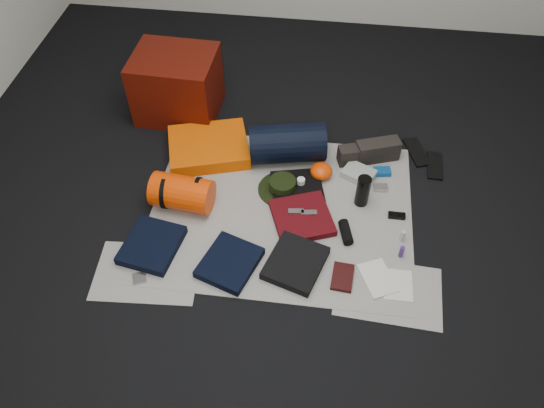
# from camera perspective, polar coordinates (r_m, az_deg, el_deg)

# --- Properties ---
(floor) EXTENTS (4.50, 4.50, 0.02)m
(floor) POSITION_cam_1_polar(r_m,az_deg,el_deg) (3.30, 1.01, -0.84)
(floor) COLOR black
(floor) RESTS_ON ground
(newspaper_mat) EXTENTS (1.60, 1.30, 0.01)m
(newspaper_mat) POSITION_cam_1_polar(r_m,az_deg,el_deg) (3.29, 1.02, -0.70)
(newspaper_mat) COLOR #B5B1A7
(newspaper_mat) RESTS_ON floor
(newspaper_sheet_front_left) EXTENTS (0.61, 0.44, 0.00)m
(newspaper_sheet_front_left) POSITION_cam_1_polar(r_m,az_deg,el_deg) (3.10, -13.30, -7.16)
(newspaper_sheet_front_left) COLOR #B5B1A7
(newspaper_sheet_front_left) RESTS_ON floor
(newspaper_sheet_front_right) EXTENTS (0.60, 0.43, 0.00)m
(newspaper_sheet_front_right) POSITION_cam_1_polar(r_m,az_deg,el_deg) (3.02, 12.38, -9.16)
(newspaper_sheet_front_right) COLOR #B5B1A7
(newspaper_sheet_front_right) RESTS_ON floor
(red_cabinet) EXTENTS (0.58, 0.49, 0.47)m
(red_cabinet) POSITION_cam_1_polar(r_m,az_deg,el_deg) (3.89, -10.18, 12.49)
(red_cabinet) COLOR #510E05
(red_cabinet) RESTS_ON floor
(sleeping_pad) EXTENTS (0.62, 0.56, 0.09)m
(sleeping_pad) POSITION_cam_1_polar(r_m,az_deg,el_deg) (3.63, -6.84, 6.09)
(sleeping_pad) COLOR #F15902
(sleeping_pad) RESTS_ON newspaper_mat
(stuff_sack) EXTENTS (0.39, 0.25, 0.22)m
(stuff_sack) POSITION_cam_1_polar(r_m,az_deg,el_deg) (3.28, -9.64, 1.19)
(stuff_sack) COLOR #E33A03
(stuff_sack) RESTS_ON newspaper_mat
(sack_strap_left) EXTENTS (0.02, 0.22, 0.22)m
(sack_strap_left) POSITION_cam_1_polar(r_m,az_deg,el_deg) (3.31, -11.31, 1.34)
(sack_strap_left) COLOR black
(sack_strap_left) RESTS_ON newspaper_mat
(sack_strap_right) EXTENTS (0.02, 0.22, 0.22)m
(sack_strap_right) POSITION_cam_1_polar(r_m,az_deg,el_deg) (3.26, -7.95, 1.02)
(sack_strap_right) COLOR black
(sack_strap_right) RESTS_ON newspaper_mat
(navy_duffel) EXTENTS (0.54, 0.35, 0.26)m
(navy_duffel) POSITION_cam_1_polar(r_m,az_deg,el_deg) (3.51, 1.66, 6.53)
(navy_duffel) COLOR black
(navy_duffel) RESTS_ON newspaper_mat
(boonie_brim) EXTENTS (0.34, 0.34, 0.01)m
(boonie_brim) POSITION_cam_1_polar(r_m,az_deg,el_deg) (3.39, 1.13, 1.61)
(boonie_brim) COLOR black
(boonie_brim) RESTS_ON newspaper_mat
(boonie_crown) EXTENTS (0.17, 0.17, 0.07)m
(boonie_crown) POSITION_cam_1_polar(r_m,az_deg,el_deg) (3.36, 1.14, 2.08)
(boonie_crown) COLOR black
(boonie_crown) RESTS_ON boonie_brim
(hiking_boot_left) EXTENTS (0.27, 0.16, 0.13)m
(hiking_boot_left) POSITION_cam_1_polar(r_m,az_deg,el_deg) (3.58, 9.13, 5.31)
(hiking_boot_left) COLOR black
(hiking_boot_left) RESTS_ON newspaper_mat
(hiking_boot_right) EXTENTS (0.31, 0.20, 0.14)m
(hiking_boot_right) POSITION_cam_1_polar(r_m,az_deg,el_deg) (3.62, 11.29, 5.68)
(hiking_boot_right) COLOR black
(hiking_boot_right) RESTS_ON newspaper_mat
(flip_flop_left) EXTENTS (0.18, 0.29, 0.02)m
(flip_flop_left) POSITION_cam_1_polar(r_m,az_deg,el_deg) (3.77, 15.30, 5.41)
(flip_flop_left) COLOR black
(flip_flop_left) RESTS_ON floor
(flip_flop_right) EXTENTS (0.11, 0.26, 0.01)m
(flip_flop_right) POSITION_cam_1_polar(r_m,az_deg,el_deg) (3.71, 17.10, 3.97)
(flip_flop_right) COLOR black
(flip_flop_right) RESTS_ON floor
(trousers_navy_a) EXTENTS (0.36, 0.39, 0.05)m
(trousers_navy_a) POSITION_cam_1_polar(r_m,az_deg,el_deg) (3.16, -12.81, -4.33)
(trousers_navy_a) COLOR black
(trousers_navy_a) RESTS_ON newspaper_mat
(trousers_navy_b) EXTENTS (0.38, 0.40, 0.05)m
(trousers_navy_b) POSITION_cam_1_polar(r_m,az_deg,el_deg) (3.03, -4.59, -6.31)
(trousers_navy_b) COLOR black
(trousers_navy_b) RESTS_ON newspaper_mat
(trousers_charcoal) EXTENTS (0.38, 0.41, 0.05)m
(trousers_charcoal) POSITION_cam_1_polar(r_m,az_deg,el_deg) (3.02, 2.54, -6.36)
(trousers_charcoal) COLOR black
(trousers_charcoal) RESTS_ON newspaper_mat
(black_tshirt) EXTENTS (0.38, 0.36, 0.03)m
(black_tshirt) POSITION_cam_1_polar(r_m,az_deg,el_deg) (3.39, 2.73, 1.75)
(black_tshirt) COLOR black
(black_tshirt) RESTS_ON newspaper_mat
(red_shirt) EXTENTS (0.44, 0.44, 0.05)m
(red_shirt) POSITION_cam_1_polar(r_m,az_deg,el_deg) (3.22, 3.25, -1.47)
(red_shirt) COLOR #4C080D
(red_shirt) RESTS_ON newspaper_mat
(orange_stuff_sack) EXTENTS (0.18, 0.18, 0.09)m
(orange_stuff_sack) POSITION_cam_1_polar(r_m,az_deg,el_deg) (3.46, 5.32, 3.55)
(orange_stuff_sack) COLOR #E33A03
(orange_stuff_sack) RESTS_ON newspaper_mat
(first_aid_pouch) EXTENTS (0.24, 0.22, 0.05)m
(first_aid_pouch) POSITION_cam_1_polar(r_m,az_deg,el_deg) (3.51, 9.30, 3.23)
(first_aid_pouch) COLOR #979F97
(first_aid_pouch) RESTS_ON newspaper_mat
(water_bottle) EXTENTS (0.10, 0.10, 0.21)m
(water_bottle) POSITION_cam_1_polar(r_m,az_deg,el_deg) (3.29, 9.74, 1.39)
(water_bottle) COLOR black
(water_bottle) RESTS_ON newspaper_mat
(speaker) EXTENTS (0.10, 0.17, 0.06)m
(speaker) POSITION_cam_1_polar(r_m,az_deg,el_deg) (3.17, 7.94, -3.03)
(speaker) COLOR black
(speaker) RESTS_ON newspaper_mat
(compact_camera) EXTENTS (0.09, 0.06, 0.03)m
(compact_camera) POSITION_cam_1_polar(r_m,az_deg,el_deg) (3.45, 11.55, 1.72)
(compact_camera) COLOR #AFAEB3
(compact_camera) RESTS_ON newspaper_mat
(cyan_case) EXTENTS (0.12, 0.09, 0.03)m
(cyan_case) POSITION_cam_1_polar(r_m,az_deg,el_deg) (3.56, 11.76, 3.44)
(cyan_case) COLOR navy
(cyan_case) RESTS_ON newspaper_mat
(toiletry_purple) EXTENTS (0.04, 0.04, 0.08)m
(toiletry_purple) POSITION_cam_1_polar(r_m,az_deg,el_deg) (3.13, 13.75, -5.00)
(toiletry_purple) COLOR #412372
(toiletry_purple) RESTS_ON newspaper_mat
(toiletry_clear) EXTENTS (0.03, 0.03, 0.08)m
(toiletry_clear) POSITION_cam_1_polar(r_m,az_deg,el_deg) (3.20, 13.87, -3.35)
(toiletry_clear) COLOR #ACB1AC
(toiletry_clear) RESTS_ON newspaper_mat
(paperback_book) EXTENTS (0.13, 0.19, 0.03)m
(paperback_book) POSITION_cam_1_polar(r_m,az_deg,el_deg) (3.00, 7.58, -7.79)
(paperback_book) COLOR black
(paperback_book) RESTS_ON newspaper_mat
(map_booklet) EXTENTS (0.24, 0.28, 0.01)m
(map_booklet) POSITION_cam_1_polar(r_m,az_deg,el_deg) (3.04, 11.30, -7.84)
(map_booklet) COLOR silver
(map_booklet) RESTS_ON newspaper_mat
(map_printout) EXTENTS (0.16, 0.20, 0.01)m
(map_printout) POSITION_cam_1_polar(r_m,az_deg,el_deg) (3.04, 13.41, -8.47)
(map_printout) COLOR silver
(map_printout) RESTS_ON newspaper_mat
(sunglasses) EXTENTS (0.10, 0.04, 0.03)m
(sunglasses) POSITION_cam_1_polar(r_m,az_deg,el_deg) (3.33, 13.26, -1.23)
(sunglasses) COLOR black
(sunglasses) RESTS_ON newspaper_mat
(key_cluster) EXTENTS (0.10, 0.10, 0.01)m
(key_cluster) POSITION_cam_1_polar(r_m,az_deg,el_deg) (3.07, -14.06, -7.75)
(key_cluster) COLOR #AFAEB3
(key_cluster) RESTS_ON newspaper_mat
(tape_roll) EXTENTS (0.05, 0.05, 0.04)m
(tape_roll) POSITION_cam_1_polar(r_m,az_deg,el_deg) (3.39, 3.14, 2.47)
(tape_roll) COLOR silver
(tape_roll) RESTS_ON black_tshirt
(energy_bar_a) EXTENTS (0.10, 0.05, 0.01)m
(energy_bar_a) POSITION_cam_1_polar(r_m,az_deg,el_deg) (3.21, 2.59, -0.79)
(energy_bar_a) COLOR #AFAEB3
(energy_bar_a) RESTS_ON red_shirt
(energy_bar_b) EXTENTS (0.10, 0.05, 0.01)m
(energy_bar_b) POSITION_cam_1_polar(r_m,az_deg,el_deg) (3.21, 4.01, -0.93)
(energy_bar_b) COLOR #AFAEB3
(energy_bar_b) RESTS_ON red_shirt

